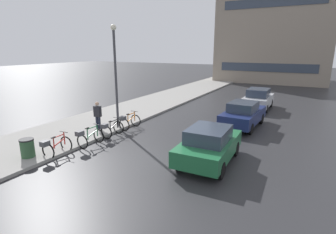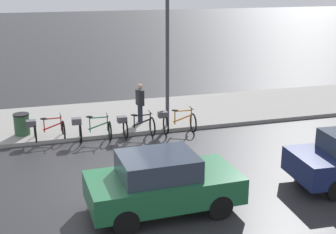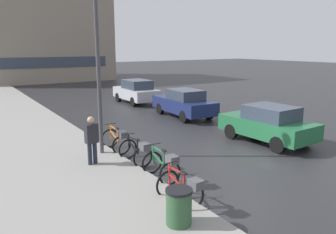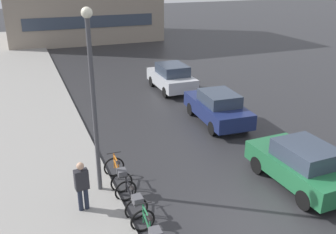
# 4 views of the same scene
# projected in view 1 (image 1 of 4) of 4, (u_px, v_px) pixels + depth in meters

# --- Properties ---
(ground_plane) EXTENTS (140.00, 140.00, 0.00)m
(ground_plane) POSITION_uv_depth(u_px,v_px,m) (145.00, 162.00, 11.12)
(ground_plane) COLOR #28282B
(sidewalk_kerb) EXTENTS (4.80, 60.00, 0.14)m
(sidewalk_kerb) POSITION_uv_depth(u_px,v_px,m) (150.00, 104.00, 22.37)
(sidewalk_kerb) COLOR gray
(sidewalk_kerb) RESTS_ON ground
(bicycle_nearest) EXTENTS (0.78, 1.35, 0.99)m
(bicycle_nearest) POSITION_uv_depth(u_px,v_px,m) (55.00, 146.00, 11.58)
(bicycle_nearest) COLOR black
(bicycle_nearest) RESTS_ON ground
(bicycle_second) EXTENTS (0.76, 1.41, 0.99)m
(bicycle_second) POSITION_uv_depth(u_px,v_px,m) (88.00, 137.00, 12.73)
(bicycle_second) COLOR black
(bicycle_second) RESTS_ON ground
(bicycle_third) EXTENTS (0.76, 1.37, 0.95)m
(bicycle_third) POSITION_uv_depth(u_px,v_px,m) (111.00, 128.00, 14.13)
(bicycle_third) COLOR black
(bicycle_third) RESTS_ON ground
(bicycle_farthest) EXTENTS (0.77, 1.43, 0.99)m
(bicycle_farthest) POSITION_uv_depth(u_px,v_px,m) (128.00, 121.00, 15.49)
(bicycle_farthest) COLOR black
(bicycle_farthest) RESTS_ON ground
(car_green) EXTENTS (1.98, 3.91, 1.55)m
(car_green) POSITION_uv_depth(u_px,v_px,m) (209.00, 145.00, 10.89)
(car_green) COLOR #1E6038
(car_green) RESTS_ON ground
(car_navy) EXTENTS (2.05, 4.30, 1.56)m
(car_navy) POSITION_uv_depth(u_px,v_px,m) (243.00, 114.00, 15.95)
(car_navy) COLOR navy
(car_navy) RESTS_ON ground
(car_silver) EXTENTS (1.91, 3.92, 1.63)m
(car_silver) POSITION_uv_depth(u_px,v_px,m) (258.00, 99.00, 20.72)
(car_silver) COLOR #B2B5BA
(car_silver) RESTS_ON ground
(pedestrian) EXTENTS (0.42, 0.27, 1.73)m
(pedestrian) POSITION_uv_depth(u_px,v_px,m) (98.00, 115.00, 15.08)
(pedestrian) COLOR #1E2333
(pedestrian) RESTS_ON ground
(streetlamp) EXTENTS (0.32, 0.32, 5.95)m
(streetlamp) POSITION_uv_depth(u_px,v_px,m) (115.00, 69.00, 14.91)
(streetlamp) COLOR #424247
(streetlamp) RESTS_ON ground
(trash_bin) EXTENTS (0.59, 0.59, 0.94)m
(trash_bin) POSITION_uv_depth(u_px,v_px,m) (28.00, 149.00, 11.21)
(trash_bin) COLOR #2D5133
(trash_bin) RESTS_ON ground
(building_facade_main) EXTENTS (14.82, 10.14, 12.53)m
(building_facade_main) POSITION_uv_depth(u_px,v_px,m) (274.00, 37.00, 37.91)
(building_facade_main) COLOR gray
(building_facade_main) RESTS_ON ground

